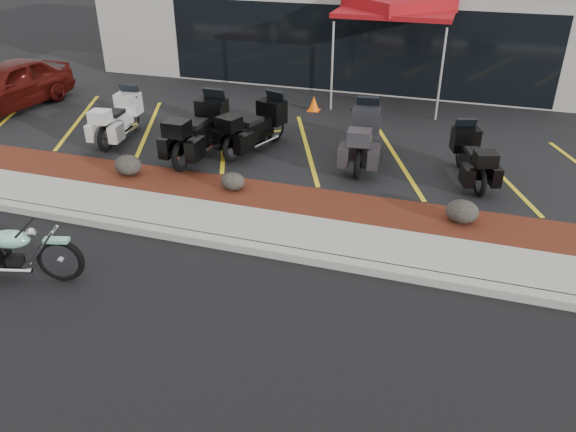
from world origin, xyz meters
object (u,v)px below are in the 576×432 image
(parked_car, at_px, (7,85))
(traffic_cone, at_px, (314,103))
(hero_cruiser, at_px, (60,254))
(popup_canopy, at_px, (398,6))
(touring_white, at_px, (131,108))

(parked_car, xyz_separation_m, traffic_cone, (8.50, 2.55, -0.48))
(hero_cruiser, bearing_deg, parked_car, 120.61)
(parked_car, bearing_deg, hero_cruiser, -38.14)
(parked_car, height_order, traffic_cone, parked_car)
(parked_car, distance_m, traffic_cone, 8.88)
(hero_cruiser, height_order, popup_canopy, popup_canopy)
(touring_white, bearing_deg, parked_car, 76.75)
(hero_cruiser, distance_m, parked_car, 9.66)
(touring_white, xyz_separation_m, popup_canopy, (6.03, 4.83, 2.11))
(touring_white, height_order, popup_canopy, popup_canopy)
(parked_car, distance_m, popup_canopy, 11.48)
(hero_cruiser, distance_m, popup_canopy, 11.85)
(traffic_cone, bearing_deg, hero_cruiser, -99.69)
(touring_white, distance_m, parked_car, 4.43)
(parked_car, relative_size, traffic_cone, 9.64)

